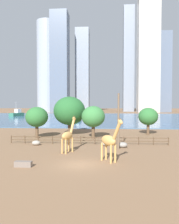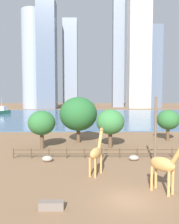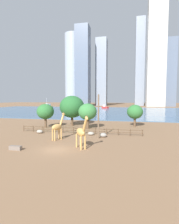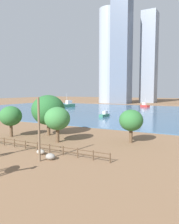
% 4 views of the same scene
% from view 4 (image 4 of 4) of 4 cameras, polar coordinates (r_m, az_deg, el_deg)
% --- Properties ---
extents(ground_plane, '(400.00, 400.00, 0.00)m').
position_cam_4_polar(ground_plane, '(95.79, 13.96, -0.01)').
color(ground_plane, brown).
extents(harbor_water, '(180.00, 86.00, 0.20)m').
position_cam_4_polar(harbor_water, '(92.88, 13.51, -0.10)').
color(harbor_water, '#3D6084').
rests_on(harbor_water, ground).
extents(utility_pole, '(0.28, 0.28, 8.17)m').
position_cam_4_polar(utility_pole, '(28.25, -13.06, -4.54)').
color(utility_pole, brown).
rests_on(utility_pole, ground).
extents(boulder_by_pole, '(1.36, 1.10, 0.82)m').
position_cam_4_polar(boulder_by_pole, '(29.54, -10.22, -11.36)').
color(boulder_by_pole, gray).
rests_on(boulder_by_pole, ground).
extents(boulder_small, '(1.28, 0.94, 0.70)m').
position_cam_4_polar(boulder_small, '(32.10, -12.65, -10.15)').
color(boulder_small, gray).
rests_on(boulder_small, ground).
extents(enclosure_fence, '(26.12, 0.14, 1.30)m').
position_cam_4_polar(enclosure_fence, '(34.68, -14.96, -8.32)').
color(enclosure_fence, '#4C3826').
rests_on(enclosure_fence, ground).
extents(tree_left_large, '(6.68, 6.68, 8.15)m').
position_cam_4_polar(tree_left_large, '(44.60, -10.71, 0.51)').
color(tree_left_large, brown).
rests_on(tree_left_large, ground).
extents(tree_center_broad, '(4.29, 4.29, 6.03)m').
position_cam_4_polar(tree_center_broad, '(45.19, -19.90, -1.02)').
color(tree_center_broad, brown).
rests_on(tree_center_broad, ground).
extents(tree_right_tall, '(4.11, 4.11, 5.77)m').
position_cam_4_polar(tree_right_tall, '(38.21, 10.81, -2.19)').
color(tree_right_tall, brown).
rests_on(tree_right_tall, ground).
extents(tree_left_small, '(4.47, 4.47, 6.21)m').
position_cam_4_polar(tree_left_small, '(38.22, -8.41, -1.73)').
color(tree_left_small, brown).
rests_on(tree_left_small, ground).
extents(boat_ferry, '(2.21, 4.63, 1.96)m').
position_cam_4_polar(boat_ferry, '(74.50, 3.93, -0.73)').
color(boat_ferry, '#337259').
rests_on(boat_ferry, harbor_water).
extents(boat_sailboat, '(5.69, 4.73, 4.97)m').
position_cam_4_polar(boat_sailboat, '(122.67, 14.23, 1.65)').
color(boat_sailboat, '#B22D28').
rests_on(boat_sailboat, harbor_water).
extents(boat_tug, '(5.40, 8.91, 7.55)m').
position_cam_4_polar(boat_tug, '(119.02, -5.71, 1.88)').
color(boat_tug, '#337259').
rests_on(boat_tug, harbor_water).
extents(skyline_tower_needle, '(12.47, 12.49, 73.52)m').
position_cam_4_polar(skyline_tower_needle, '(161.13, 8.36, 15.40)').
color(skyline_tower_needle, slate).
rests_on(skyline_tower_needle, ground).
extents(skyline_block_central, '(10.99, 12.72, 67.88)m').
position_cam_4_polar(skyline_block_central, '(176.85, 15.31, 13.45)').
color(skyline_block_central, gray).
rests_on(skyline_block_central, ground).
extents(skyline_block_left, '(16.09, 16.09, 67.90)m').
position_cam_4_polar(skyline_block_left, '(166.59, 5.34, 14.12)').
color(skyline_block_left, '#939EAD').
rests_on(skyline_block_left, ground).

